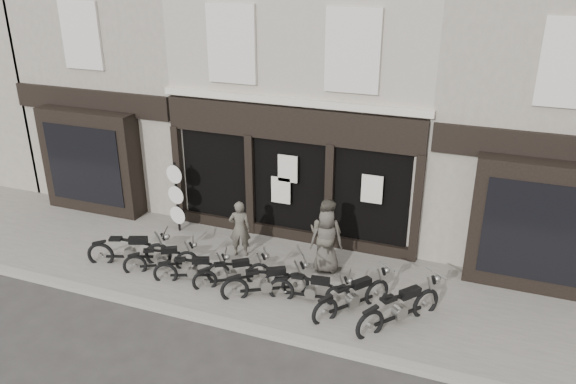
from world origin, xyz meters
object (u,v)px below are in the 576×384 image
(motorcycle_3, at_px, (233,275))
(motorcycle_7, at_px, (400,311))
(motorcycle_0, at_px, (130,253))
(motorcycle_1, at_px, (162,261))
(motorcycle_2, at_px, (193,272))
(man_centre, at_px, (326,234))
(motorcycle_5, at_px, (311,292))
(man_right, at_px, (326,241))
(motorcycle_6, at_px, (353,299))
(motorcycle_4, at_px, (266,285))
(advert_sign_post, at_px, (177,200))
(man_left, at_px, (240,228))

(motorcycle_3, relative_size, motorcycle_7, 0.86)
(motorcycle_0, bearing_deg, motorcycle_1, -21.17)
(motorcycle_2, distance_m, man_centre, 3.41)
(motorcycle_3, height_order, motorcycle_5, motorcycle_5)
(motorcycle_2, xyz_separation_m, man_right, (2.89, 1.63, 0.60))
(motorcycle_6, height_order, man_right, man_right)
(motorcycle_1, bearing_deg, man_right, -9.48)
(motorcycle_2, bearing_deg, motorcycle_4, -20.44)
(motorcycle_0, distance_m, motorcycle_6, 5.91)
(advert_sign_post, bearing_deg, motorcycle_4, -22.62)
(motorcycle_1, xyz_separation_m, motorcycle_3, (1.97, 0.03, 0.00))
(motorcycle_0, relative_size, motorcycle_1, 1.23)
(man_centre, bearing_deg, motorcycle_1, 35.65)
(motorcycle_2, bearing_deg, motorcycle_3, -10.34)
(man_centre, height_order, advert_sign_post, advert_sign_post)
(man_right, bearing_deg, man_left, -19.54)
(motorcycle_3, xyz_separation_m, man_left, (-0.45, 1.39, 0.53))
(motorcycle_1, relative_size, man_right, 1.01)
(advert_sign_post, bearing_deg, man_right, 0.83)
(motorcycle_2, relative_size, motorcycle_4, 0.95)
(motorcycle_6, height_order, man_left, man_left)
(motorcycle_5, xyz_separation_m, advert_sign_post, (-4.73, 2.07, 0.70))
(man_right, bearing_deg, advert_sign_post, -28.00)
(motorcycle_2, distance_m, motorcycle_6, 3.98)
(motorcycle_6, bearing_deg, man_left, 105.23)
(motorcycle_3, distance_m, man_centre, 2.53)
(motorcycle_1, relative_size, man_centre, 0.90)
(motorcycle_5, xyz_separation_m, man_right, (-0.10, 1.47, 0.58))
(motorcycle_3, distance_m, motorcycle_6, 2.99)
(motorcycle_2, distance_m, motorcycle_5, 2.99)
(motorcycle_0, bearing_deg, man_centre, -1.74)
(motorcycle_3, distance_m, motorcycle_4, 0.97)
(motorcycle_2, relative_size, motorcycle_7, 0.94)
(motorcycle_6, height_order, advert_sign_post, advert_sign_post)
(man_right, height_order, advert_sign_post, advert_sign_post)
(motorcycle_0, xyz_separation_m, motorcycle_4, (3.87, -0.15, -0.02))
(motorcycle_7, height_order, man_centre, man_centre)
(motorcycle_4, bearing_deg, man_left, 101.83)
(motorcycle_4, height_order, motorcycle_7, motorcycle_7)
(man_left, bearing_deg, motorcycle_7, 142.20)
(man_left, xyz_separation_m, man_right, (2.36, 0.04, 0.07))
(motorcycle_0, bearing_deg, motorcycle_7, -21.26)
(motorcycle_6, height_order, man_centre, man_centre)
(motorcycle_4, xyz_separation_m, advert_sign_post, (-3.68, 2.20, 0.68))
(motorcycle_5, xyz_separation_m, motorcycle_7, (2.06, -0.11, 0.06))
(motorcycle_4, relative_size, motorcycle_6, 1.05)
(motorcycle_3, bearing_deg, motorcycle_5, -36.49)
(motorcycle_6, bearing_deg, motorcycle_1, 127.69)
(motorcycle_0, xyz_separation_m, motorcycle_3, (2.92, 0.01, -0.05))
(motorcycle_2, height_order, motorcycle_7, motorcycle_7)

